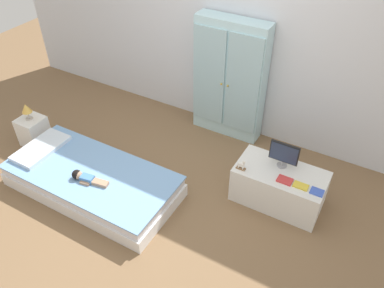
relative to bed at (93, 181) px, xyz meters
name	(u,v)px	position (x,y,z in m)	size (l,w,h in m)	color
ground_plane	(164,202)	(0.73, 0.23, -0.14)	(10.00, 10.00, 0.02)	brown
back_wall	(238,22)	(0.73, 1.80, 1.22)	(6.40, 0.05, 2.70)	silver
bed	(93,181)	(0.00, 0.00, 0.00)	(1.79, 0.85, 0.26)	white
pillow	(41,148)	(-0.69, 0.00, 0.16)	(0.32, 0.61, 0.05)	silver
doll	(83,177)	(0.03, -0.13, 0.17)	(0.39, 0.15, 0.10)	#4C84C6
nightstand	(34,131)	(-1.14, 0.26, 0.05)	(0.28, 0.28, 0.35)	white
table_lamp	(26,109)	(-1.14, 0.26, 0.37)	(0.12, 0.12, 0.20)	#B7B2AD
wardrobe	(229,80)	(0.75, 1.64, 0.60)	(0.84, 0.26, 1.45)	silver
tv_stand	(279,186)	(1.73, 0.81, 0.07)	(0.88, 0.47, 0.40)	silver
tv_monitor	(284,154)	(1.70, 0.89, 0.43)	(0.28, 0.10, 0.27)	#99999E
rocking_horse_toy	(242,165)	(1.37, 0.65, 0.32)	(0.09, 0.04, 0.11)	#8E6642
book_red	(285,180)	(1.79, 0.70, 0.28)	(0.14, 0.10, 0.01)	#CC3838
book_yellow	(301,186)	(1.95, 0.70, 0.28)	(0.14, 0.08, 0.02)	gold
book_blue	(317,192)	(2.10, 0.70, 0.28)	(0.12, 0.10, 0.01)	blue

